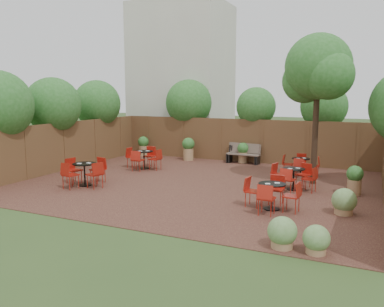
% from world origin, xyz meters
% --- Properties ---
extents(ground, '(80.00, 80.00, 0.00)m').
position_xyz_m(ground, '(0.00, 0.00, 0.00)').
color(ground, '#354F23').
rests_on(ground, ground).
extents(courtyard_paving, '(12.00, 10.00, 0.02)m').
position_xyz_m(courtyard_paving, '(0.00, 0.00, 0.01)').
color(courtyard_paving, '#391B17').
rests_on(courtyard_paving, ground).
extents(fence_back, '(12.00, 0.08, 2.00)m').
position_xyz_m(fence_back, '(0.00, 5.00, 1.00)').
color(fence_back, brown).
rests_on(fence_back, ground).
extents(fence_left, '(0.08, 10.00, 2.00)m').
position_xyz_m(fence_left, '(-6.00, 0.00, 1.00)').
color(fence_left, brown).
rests_on(fence_left, ground).
extents(neighbour_building, '(5.00, 4.00, 8.00)m').
position_xyz_m(neighbour_building, '(-4.50, 8.00, 4.00)').
color(neighbour_building, beige).
rests_on(neighbour_building, ground).
extents(overhang_foliage, '(15.82, 10.61, 2.54)m').
position_xyz_m(overhang_foliage, '(-1.88, 2.19, 2.70)').
color(overhang_foliage, '#26621F').
rests_on(overhang_foliage, ground).
extents(courtyard_tree, '(2.50, 2.40, 5.18)m').
position_xyz_m(courtyard_tree, '(3.70, 1.73, 3.91)').
color(courtyard_tree, black).
rests_on(courtyard_tree, courtyard_paving).
extents(park_bench_left, '(1.45, 0.51, 0.89)m').
position_xyz_m(park_bench_left, '(0.29, 4.62, 0.48)').
color(park_bench_left, brown).
rests_on(park_bench_left, courtyard_paving).
extents(park_bench_right, '(1.51, 0.63, 0.91)m').
position_xyz_m(park_bench_right, '(0.22, 4.62, 0.49)').
color(park_bench_right, brown).
rests_on(park_bench_right, courtyard_paving).
extents(bistro_tables, '(8.25, 6.45, 0.90)m').
position_xyz_m(bistro_tables, '(0.18, 0.05, 0.45)').
color(bistro_tables, black).
rests_on(bistro_tables, courtyard_paving).
extents(planters, '(10.65, 4.56, 1.07)m').
position_xyz_m(planters, '(-0.91, 3.68, 0.56)').
color(planters, '#98734C').
rests_on(planters, courtyard_paving).
extents(low_shrubs, '(1.62, 3.63, 0.70)m').
position_xyz_m(low_shrubs, '(4.56, -3.42, 0.34)').
color(low_shrubs, '#98734C').
rests_on(low_shrubs, courtyard_paving).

